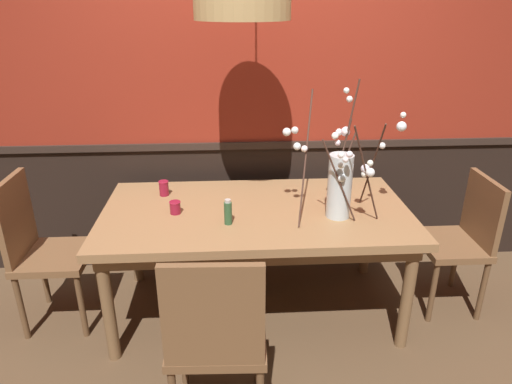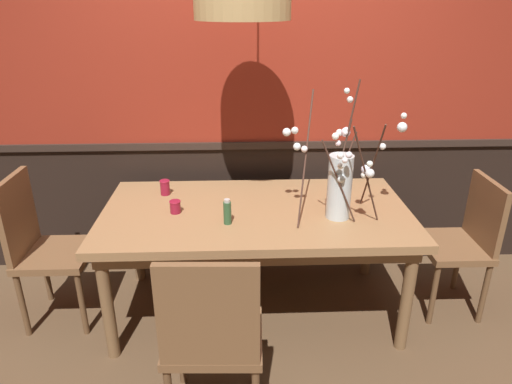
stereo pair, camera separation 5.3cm
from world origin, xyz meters
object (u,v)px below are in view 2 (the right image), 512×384
object	(u,v)px
vase_with_blossoms	(341,182)
condiment_bottle	(227,212)
chair_near_side_left	(212,334)
chair_far_side_left	(221,189)
chair_head_east_end	(464,238)
dining_table	(256,221)
chair_head_west_end	(42,243)
candle_holder_nearer_center	(175,207)
chair_far_side_right	(285,188)
candle_holder_nearer_edge	(165,187)

from	to	relation	value
vase_with_blossoms	condiment_bottle	distance (m)	0.67
chair_near_side_left	condiment_bottle	size ratio (longest dim) A/B	6.35
chair_near_side_left	condiment_bottle	bearing A→B (deg)	84.74
chair_far_side_left	chair_near_side_left	world-z (taller)	chair_near_side_left
chair_head_east_end	dining_table	bearing A→B (deg)	179.63
chair_head_west_end	vase_with_blossoms	distance (m)	1.85
dining_table	candle_holder_nearer_center	world-z (taller)	candle_holder_nearer_center
chair_near_side_left	vase_with_blossoms	world-z (taller)	vase_with_blossoms
chair_head_east_end	chair_near_side_left	distance (m)	1.80
chair_far_side_right	chair_far_side_left	xyz separation A→B (m)	(-0.52, -0.02, 0.01)
chair_far_side_left	candle_holder_nearer_center	bearing A→B (deg)	-104.86
vase_with_blossoms	condiment_bottle	bearing A→B (deg)	-173.91
chair_near_side_left	candle_holder_nearer_edge	bearing A→B (deg)	107.16
chair_head_west_end	candle_holder_nearer_center	xyz separation A→B (m)	(0.83, -0.01, 0.23)
chair_head_east_end	vase_with_blossoms	bearing A→B (deg)	-172.89
condiment_bottle	chair_far_side_left	bearing A→B (deg)	94.07
candle_holder_nearer_center	condiment_bottle	xyz separation A→B (m)	(0.32, -0.16, 0.03)
dining_table	chair_head_east_end	distance (m)	1.34
chair_near_side_left	chair_head_west_end	bearing A→B (deg)	141.52
vase_with_blossoms	dining_table	bearing A→B (deg)	166.61
chair_far_side_left	chair_head_east_end	distance (m)	1.81
chair_far_side_left	candle_holder_nearer_center	xyz separation A→B (m)	(-0.24, -0.90, 0.26)
chair_head_west_end	condiment_bottle	bearing A→B (deg)	-8.10
chair_head_east_end	candle_holder_nearer_edge	xyz separation A→B (m)	(-1.92, 0.27, 0.27)
chair_near_side_left	candle_holder_nearer_center	size ratio (longest dim) A/B	12.34
dining_table	candle_holder_nearer_center	size ratio (longest dim) A/B	24.01
chair_head_west_end	chair_near_side_left	xyz separation A→B (m)	(1.08, -0.86, -0.01)
chair_head_west_end	vase_with_blossoms	world-z (taller)	vase_with_blossoms
dining_table	candle_holder_nearer_center	distance (m)	0.50
candle_holder_nearer_edge	chair_head_west_end	bearing A→B (deg)	-159.23
chair_far_side_right	vase_with_blossoms	size ratio (longest dim) A/B	1.13
chair_far_side_left	condiment_bottle	distance (m)	1.10
dining_table	chair_far_side_right	distance (m)	0.95
dining_table	chair_far_side_left	world-z (taller)	chair_far_side_left
chair_head_west_end	candle_holder_nearer_center	distance (m)	0.87
condiment_bottle	candle_holder_nearer_center	bearing A→B (deg)	153.46
chair_far_side_left	chair_head_east_end	bearing A→B (deg)	-29.26
dining_table	chair_head_east_end	bearing A→B (deg)	-0.37
chair_far_side_left	chair_head_east_end	world-z (taller)	chair_far_side_left
chair_far_side_right	chair_head_west_end	size ratio (longest dim) A/B	0.92
chair_far_side_right	candle_holder_nearer_edge	size ratio (longest dim) A/B	8.94
vase_with_blossoms	chair_far_side_left	bearing A→B (deg)	126.30
candle_holder_nearer_edge	vase_with_blossoms	bearing A→B (deg)	-19.15
dining_table	chair_far_side_left	distance (m)	0.92
candle_holder_nearer_edge	candle_holder_nearer_center	bearing A→B (deg)	-70.47
chair_near_side_left	vase_with_blossoms	bearing A→B (deg)	46.95
chair_far_side_left	vase_with_blossoms	distance (m)	1.31
dining_table	condiment_bottle	world-z (taller)	condiment_bottle
candle_holder_nearer_center	candle_holder_nearer_edge	xyz separation A→B (m)	(-0.10, 0.28, 0.01)
chair_head_east_end	condiment_bottle	size ratio (longest dim) A/B	5.97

